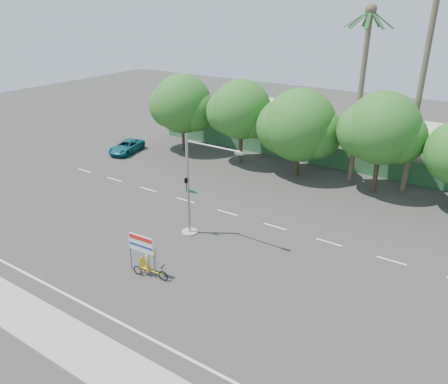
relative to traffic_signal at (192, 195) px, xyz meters
The scene contains 14 objects.
ground 5.40m from the traffic_signal, 61.13° to the right, with size 120.00×120.00×0.00m, color #33302D.
sidewalk_near 12.04m from the traffic_signal, 79.17° to the right, with size 50.00×2.40×0.12m, color gray.
fence 17.76m from the traffic_signal, 82.85° to the left, with size 38.00×0.08×2.00m, color #336B3D.
building_left 23.38m from the traffic_signal, 109.52° to the left, with size 12.00×8.00×4.00m, color beige.
building_right 24.29m from the traffic_signal, 65.15° to the left, with size 14.00×8.00×3.60m, color beige.
tree_far_left 18.45m from the traffic_signal, 130.22° to the left, with size 7.14×6.00×7.96m.
tree_left 14.99m from the traffic_signal, 109.08° to the left, with size 6.66×5.60×8.07m.
tree_center 14.15m from the traffic_signal, 85.33° to the left, with size 7.62×6.40×7.85m.
tree_right 16.38m from the traffic_signal, 59.83° to the left, with size 6.90×5.80×8.36m.
palm_tall 20.04m from the traffic_signal, 56.69° to the left, with size 3.73×3.79×17.45m.
palm_short 17.56m from the traffic_signal, 69.84° to the left, with size 3.73×3.79×14.45m.
traffic_signal is the anchor object (origin of this frame).
trike_billboard 5.68m from the traffic_signal, 82.79° to the right, with size 2.69×0.65×2.65m.
pickup_truck 19.35m from the traffic_signal, 148.32° to the left, with size 2.08×4.52×1.26m, color #0F5E69.
Camera 1 is at (13.98, -16.67, 14.63)m, focal length 35.00 mm.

